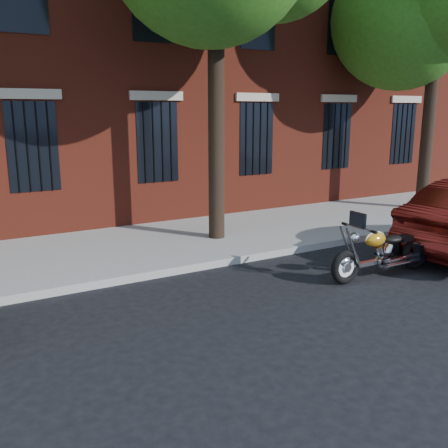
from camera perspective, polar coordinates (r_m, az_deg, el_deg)
ground at (r=8.93m, az=5.51°, el=-6.85°), size 120.00×120.00×0.00m
curb at (r=10.00m, az=0.92°, el=-4.15°), size 40.00×0.16×0.15m
sidewalk at (r=11.59m, az=-3.87°, el=-1.78°), size 40.00×3.60×0.15m
building at (r=17.83m, az=-14.70°, el=22.19°), size 26.00×10.08×12.00m
motorcycle at (r=9.72m, az=18.15°, el=-3.15°), size 2.52×0.73×1.27m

